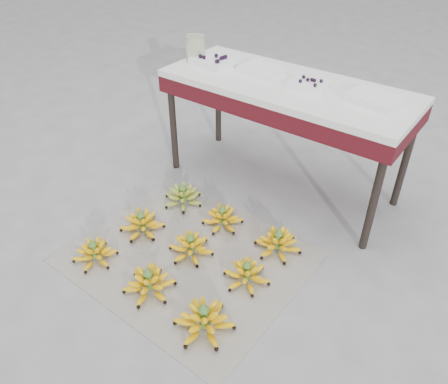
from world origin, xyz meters
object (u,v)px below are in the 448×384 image
Objects in this scene: bunch_front_right at (204,320)px; tray_far_left at (213,62)px; bunch_front_center at (149,283)px; bunch_back_right at (278,243)px; newspaper_mat at (189,257)px; vendor_table at (286,96)px; tray_right at (309,85)px; glass_jar at (196,48)px; bunch_back_center at (223,218)px; bunch_mid_center at (191,247)px; bunch_front_left at (95,253)px; bunch_mid_left at (142,224)px; tray_far_right at (374,99)px; tray_left at (261,70)px; bunch_mid_right at (247,274)px; bunch_back_left at (183,196)px.

bunch_front_right is 1.16× the size of tray_far_left.
bunch_front_center reaches higher than bunch_back_right.
vendor_table is (0.03, 0.93, 0.66)m from newspaper_mat.
vendor_table is at bearing 87.98° from newspaper_mat.
glass_jar is at bearing -178.87° from tray_right.
bunch_front_right is at bearing -40.71° from newspaper_mat.
bunch_back_center is at bearing -48.54° from tray_far_left.
vendor_table is (-0.35, 1.26, 0.60)m from bunch_front_right.
bunch_mid_center reaches higher than bunch_back_center.
bunch_front_left is 1.11× the size of bunch_back_right.
tray_right is at bearing 54.07° from bunch_back_center.
bunch_mid_left is (0.03, 0.33, 0.00)m from bunch_front_left.
bunch_mid_left is at bearing -134.05° from tray_far_right.
bunch_back_center is at bearing 113.69° from bunch_front_center.
bunch_front_center is at bearing -61.51° from bunch_mid_left.
tray_far_left is 1.11× the size of tray_left.
vendor_table is 0.18m from tray_right.
bunch_mid_left is 2.11× the size of glass_jar.
bunch_mid_right is at bearing -18.03° from bunch_mid_left.
bunch_front_left is 0.86m from bunch_mid_right.
tray_far_left is at bearing 142.23° from bunch_back_right.
tray_far_right is at bearing -0.72° from tray_left.
tray_far_left reaches higher than bunch_front_right.
tray_left reaches higher than bunch_front_center.
bunch_mid_center is 0.17× the size of vendor_table.
bunch_back_center is at bearing 92.11° from newspaper_mat.
bunch_back_center is at bearing -107.94° from tray_right.
bunch_front_center is 1.21× the size of bunch_back_right.
bunch_front_center is 1.26× the size of bunch_mid_right.
bunch_front_center is 1.25× the size of bunch_back_left.
tray_right is at bearing -1.37° from vendor_table.
bunch_back_right is 1.19× the size of tray_right.
tray_far_right is (0.74, -0.01, 0.00)m from tray_left.
bunch_front_center is 0.65m from bunch_back_center.
bunch_back_right reaches higher than bunch_mid_right.
tray_far_left is (-0.50, 0.56, 0.71)m from bunch_back_center.
bunch_mid_center is 1.30m from tray_far_right.
bunch_back_left is (-0.36, 0.67, -0.00)m from bunch_front_center.
tray_right is (-0.20, 0.58, 0.71)m from bunch_back_right.
bunch_back_left is (0.05, 0.69, 0.00)m from bunch_front_left.
bunch_mid_center is 0.96× the size of bunch_back_left.
tray_far_left reaches higher than bunch_front_center.
newspaper_mat is at bearing 112.90° from bunch_front_center.
bunch_back_right is 0.94m from tray_right.
glass_jar is (-0.67, 0.89, 0.77)m from bunch_mid_center.
bunch_front_right is at bearing -80.92° from tray_right.
bunch_front_center is 1.50m from tray_far_left.
bunch_back_center is 1.16m from glass_jar.
bunch_mid_right is at bearing 66.39° from bunch_front_center.
bunch_mid_center is at bearing 17.45° from bunch_front_left.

